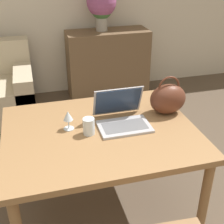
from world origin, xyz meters
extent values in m
cube|color=olive|center=(0.05, 0.79, 0.71)|extent=(1.23, 0.99, 0.04)
cylinder|color=olive|center=(0.60, 0.36, 0.34)|extent=(0.06, 0.06, 0.69)
cylinder|color=olive|center=(-0.51, 1.22, 0.34)|extent=(0.06, 0.06, 0.69)
cylinder|color=olive|center=(0.60, 1.22, 0.34)|extent=(0.06, 0.06, 0.69)
cube|color=#C1B293|center=(-0.43, 2.57, 0.28)|extent=(0.20, 0.85, 0.56)
cube|color=brown|center=(0.63, 2.82, 0.43)|extent=(1.02, 0.40, 0.85)
cube|color=#ADADB2|center=(0.21, 0.78, 0.73)|extent=(0.34, 0.23, 0.02)
cube|color=slate|center=(0.21, 0.77, 0.74)|extent=(0.29, 0.15, 0.00)
cube|color=#ADADB2|center=(0.21, 0.93, 0.84)|extent=(0.34, 0.08, 0.21)
cube|color=#23334C|center=(0.21, 0.93, 0.85)|extent=(0.31, 0.08, 0.19)
cylinder|color=silver|center=(-0.03, 0.76, 0.78)|extent=(0.07, 0.07, 0.11)
cylinder|color=silver|center=(-0.15, 0.86, 0.73)|extent=(0.07, 0.07, 0.01)
cylinder|color=silver|center=(-0.15, 0.86, 0.76)|extent=(0.01, 0.01, 0.06)
cone|color=silver|center=(-0.15, 0.86, 0.82)|extent=(0.06, 0.06, 0.06)
ellipsoid|color=#592D1E|center=(0.56, 0.89, 0.83)|extent=(0.26, 0.18, 0.22)
torus|color=#592D1E|center=(0.56, 0.89, 0.93)|extent=(0.16, 0.01, 0.16)
cylinder|color=#9E998E|center=(0.56, 2.85, 0.96)|extent=(0.14, 0.14, 0.21)
sphere|color=#3D6B38|center=(0.56, 2.85, 1.12)|extent=(0.26, 0.26, 0.26)
sphere|color=#994C7F|center=(0.56, 2.85, 1.19)|extent=(0.35, 0.35, 0.35)
camera|label=1|loc=(-0.33, -0.89, 1.78)|focal=50.00mm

